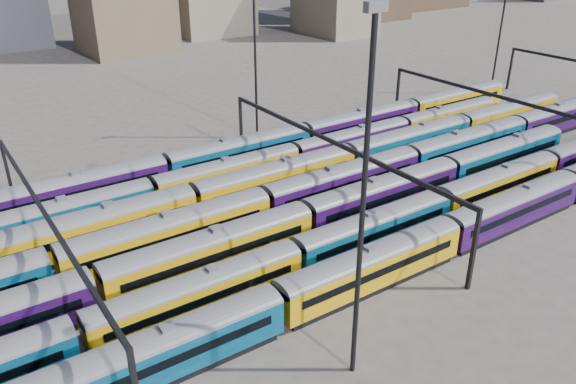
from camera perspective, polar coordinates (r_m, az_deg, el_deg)
ground at (r=59.92m, az=-3.42°, el=-3.70°), size 500.00×500.00×0.00m
rake_0 at (r=56.29m, az=16.08°, el=-3.85°), size 118.55×2.89×4.86m
rake_1 at (r=55.93m, az=8.83°, el=-3.39°), size 133.63×2.79×4.69m
rake_2 at (r=48.84m, az=-18.96°, el=-8.95°), size 125.73×3.07×5.17m
rake_3 at (r=64.95m, az=5.66°, el=1.38°), size 150.02×3.13×5.28m
rake_4 at (r=65.39m, az=-1.13°, el=1.68°), size 106.98×3.13×5.28m
rake_5 at (r=64.23m, az=-13.64°, el=0.17°), size 115.41×2.82×4.73m
rake_6 at (r=73.73m, az=-4.87°, el=4.37°), size 104.12×3.05×5.14m
gantry_1 at (r=50.82m, az=-23.33°, el=-2.94°), size 0.35×40.35×8.03m
gantry_2 at (r=62.19m, az=4.34°, el=4.32°), size 0.35×40.35×8.03m
gantry_3 at (r=83.37m, az=20.94°, el=8.26°), size 0.35×40.35×8.03m
mast_2 at (r=35.03m, az=7.67°, el=-0.55°), size 1.40×0.50×25.60m
mast_3 at (r=82.02m, az=-3.38°, el=14.79°), size 1.40×0.50×25.60m
mast_5 at (r=113.27m, az=20.96°, el=16.23°), size 1.40×0.50×25.60m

